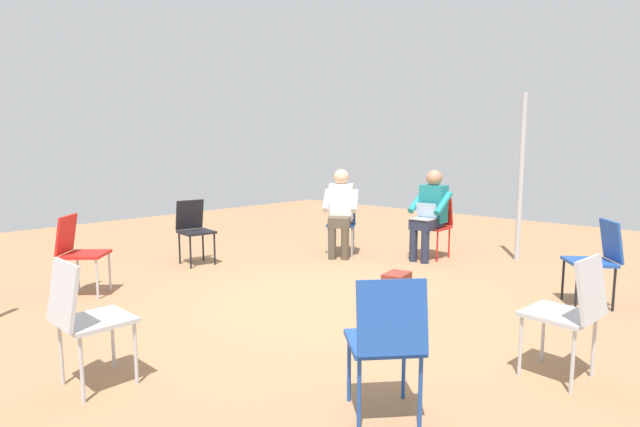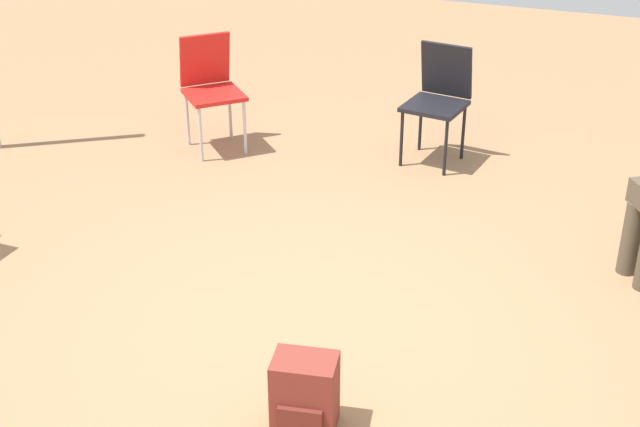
{
  "view_description": "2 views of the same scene",
  "coord_description": "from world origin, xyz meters",
  "views": [
    {
      "loc": [
        3.27,
        -3.65,
        1.54
      ],
      "look_at": [
        -0.12,
        0.02,
        0.88
      ],
      "focal_mm": 28.0,
      "sensor_mm": 36.0,
      "label": 1
    },
    {
      "loc": [
        3.54,
        1.42,
        2.66
      ],
      "look_at": [
        -0.17,
        -0.01,
        0.61
      ],
      "focal_mm": 50.0,
      "sensor_mm": 36.0,
      "label": 2
    }
  ],
  "objects": [
    {
      "name": "ground_plane",
      "position": [
        0.0,
        0.0,
        0.0
      ],
      "size": [
        14.25,
        14.25,
        0.0
      ],
      "primitive_type": "plane",
      "color": "#99704C"
    },
    {
      "name": "chair_southwest",
      "position": [
        -2.05,
        -1.61,
        0.5
      ],
      "size": [
        0.58,
        0.58,
        0.85
      ],
      "rotation": [
        0.0,
        0.0,
        -0.79
      ],
      "color": "red",
      "rests_on": "ground"
    },
    {
      "name": "chair_west",
      "position": [
        -2.42,
        0.03,
        0.5
      ],
      "size": [
        0.49,
        0.45,
        0.85
      ],
      "rotation": [
        0.0,
        0.0,
        -1.71
      ],
      "color": "black",
      "rests_on": "ground"
    },
    {
      "name": "backpack_near_laptop_user",
      "position": [
        0.68,
        0.24,
        0.16
      ],
      "size": [
        0.28,
        0.31,
        0.36
      ],
      "rotation": [
        0.0,
        0.0,
        1.75
      ],
      "color": "maroon",
      "rests_on": "ground"
    }
  ]
}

